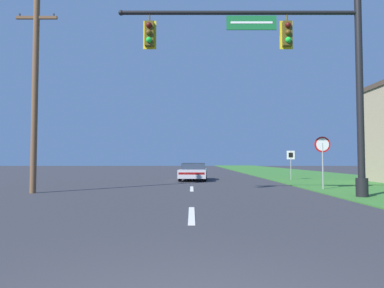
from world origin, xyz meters
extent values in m
cube|color=#38752D|center=(10.50, 30.00, 0.02)|extent=(10.00, 110.00, 0.04)
cube|color=silver|center=(0.00, 6.00, 0.01)|extent=(0.16, 2.80, 0.01)
cube|color=silver|center=(0.00, 14.00, 0.01)|extent=(0.16, 2.80, 0.01)
cube|color=silver|center=(0.00, 22.00, 0.01)|extent=(0.16, 2.80, 0.01)
cube|color=silver|center=(0.00, 30.00, 0.01)|extent=(0.16, 2.80, 0.01)
cube|color=silver|center=(0.00, 38.00, 0.01)|extent=(0.16, 2.80, 0.01)
cylinder|color=black|center=(6.40, 10.01, 0.39)|extent=(0.44, 0.44, 0.70)
cylinder|color=black|center=(6.40, 10.01, 3.86)|extent=(0.26, 0.26, 7.64)
cylinder|color=black|center=(1.84, 10.01, 7.08)|extent=(9.12, 0.16, 0.16)
sphere|color=black|center=(-2.72, 10.01, 7.08)|extent=(0.21, 0.21, 0.21)
cube|color=#196B33|center=(2.29, 10.01, 6.69)|extent=(1.92, 0.06, 0.55)
cube|color=white|center=(2.29, 9.98, 6.69)|extent=(1.61, 0.01, 0.08)
cylinder|color=#4C4214|center=(-1.63, 10.01, 6.91)|extent=(0.06, 0.06, 0.35)
cube|color=yellow|center=(-1.63, 10.15, 6.26)|extent=(0.50, 0.03, 1.11)
cube|color=#4C4214|center=(-1.63, 10.01, 6.26)|extent=(0.34, 0.24, 0.95)
sphere|color=#4C0F0C|center=(-1.63, 9.87, 6.54)|extent=(0.22, 0.22, 0.22)
sphere|color=#51380F|center=(-1.63, 9.87, 6.26)|extent=(0.22, 0.22, 0.22)
sphere|color=green|center=(-1.63, 9.87, 5.97)|extent=(0.22, 0.22, 0.22)
cylinder|color=#4C4214|center=(3.66, 10.01, 6.91)|extent=(0.06, 0.06, 0.35)
cube|color=yellow|center=(3.66, 10.15, 6.26)|extent=(0.50, 0.03, 1.11)
cube|color=#4C4214|center=(3.66, 10.01, 6.26)|extent=(0.34, 0.24, 0.95)
sphere|color=#4C0F0C|center=(3.66, 9.87, 6.54)|extent=(0.22, 0.22, 0.22)
sphere|color=#51380F|center=(3.66, 9.87, 6.26)|extent=(0.22, 0.22, 0.22)
sphere|color=green|center=(3.66, 9.87, 5.97)|extent=(0.22, 0.22, 0.22)
cylinder|color=black|center=(1.00, 22.79, 0.32)|extent=(0.22, 0.64, 0.64)
cylinder|color=black|center=(-0.60, 22.88, 0.32)|extent=(0.22, 0.64, 0.64)
cylinder|color=black|center=(0.82, 19.58, 0.32)|extent=(0.22, 0.64, 0.64)
cylinder|color=black|center=(-0.78, 19.67, 0.32)|extent=(0.22, 0.64, 0.64)
cube|color=#B7B7BC|center=(0.11, 21.23, 0.50)|extent=(2.08, 4.72, 0.55)
cube|color=#283342|center=(0.12, 21.35, 0.98)|extent=(1.71, 2.03, 0.42)
cube|color=#B7B7BC|center=(0.12, 21.35, 1.16)|extent=(1.67, 1.99, 0.06)
cube|color=#B71414|center=(-0.02, 18.95, 0.56)|extent=(1.68, 0.15, 0.14)
cylinder|color=gray|center=(6.28, 13.50, 1.14)|extent=(0.07, 0.07, 2.20)
cylinder|color=red|center=(6.28, 13.50, 2.16)|extent=(0.76, 0.04, 0.76)
cylinder|color=white|center=(6.28, 13.48, 2.16)|extent=(0.61, 0.01, 0.61)
cylinder|color=gray|center=(6.95, 21.14, 1.04)|extent=(0.06, 0.06, 2.00)
cube|color=white|center=(6.95, 21.14, 1.77)|extent=(0.55, 0.04, 0.60)
cube|color=black|center=(6.95, 21.11, 1.77)|extent=(0.31, 0.01, 0.34)
cylinder|color=brown|center=(-6.83, 11.86, 4.29)|extent=(0.26, 0.26, 8.58)
cube|color=brown|center=(-6.83, 11.86, 7.68)|extent=(1.80, 0.12, 0.12)
cylinder|color=#333338|center=(-7.58, 11.86, 7.80)|extent=(0.08, 0.08, 0.12)
cylinder|color=#333338|center=(-6.08, 11.86, 7.80)|extent=(0.08, 0.08, 0.12)
camera|label=1|loc=(0.01, -2.88, 1.42)|focal=32.00mm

